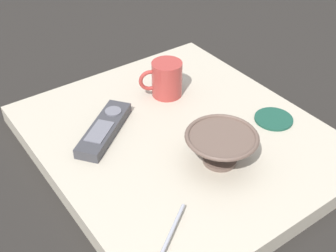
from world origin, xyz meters
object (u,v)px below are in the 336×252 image
object	(u,v)px
cereal_bowl	(221,146)
drink_coaster	(274,119)
coffee_mug	(166,79)
tv_remote_near	(104,129)

from	to	relation	value
cereal_bowl	drink_coaster	size ratio (longest dim) A/B	1.68
coffee_mug	cereal_bowl	bearing A→B (deg)	168.35
cereal_bowl	tv_remote_near	world-z (taller)	cereal_bowl
coffee_mug	tv_remote_near	world-z (taller)	coffee_mug
coffee_mug	drink_coaster	bearing A→B (deg)	-149.04
tv_remote_near	coffee_mug	bearing A→B (deg)	-76.18
coffee_mug	tv_remote_near	xyz separation A→B (m)	(-0.05, 0.19, -0.03)
coffee_mug	drink_coaster	size ratio (longest dim) A/B	1.18
cereal_bowl	drink_coaster	xyz separation A→B (m)	(0.03, -0.18, -0.03)
cereal_bowl	coffee_mug	bearing A→B (deg)	-11.65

